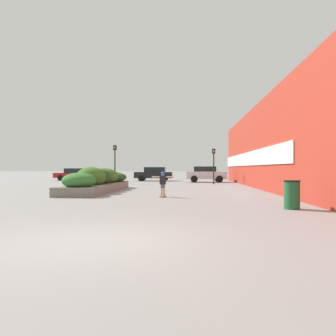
{
  "coord_description": "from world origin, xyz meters",
  "views": [
    {
      "loc": [
        1.77,
        -6.12,
        1.38
      ],
      "look_at": [
        0.27,
        17.62,
        1.42
      ],
      "focal_mm": 35.0,
      "sensor_mm": 36.0,
      "label": 1
    }
  ],
  "objects_px": {
    "skateboard": "(163,196)",
    "car_rightmost": "(76,174)",
    "skateboarder": "(163,181)",
    "car_leftmost": "(206,174)",
    "traffic_light_right": "(214,160)",
    "trash_bin": "(292,195)",
    "car_center_left": "(154,174)",
    "traffic_light_left": "(115,157)",
    "car_center_right": "(287,174)"
  },
  "relations": [
    {
      "from": "skateboard",
      "to": "car_rightmost",
      "type": "xyz_separation_m",
      "value": [
        -11.77,
        21.3,
        0.68
      ]
    },
    {
      "from": "skateboarder",
      "to": "car_leftmost",
      "type": "distance_m",
      "value": 17.67
    },
    {
      "from": "skateboarder",
      "to": "traffic_light_right",
      "type": "xyz_separation_m",
      "value": [
        3.46,
        13.26,
        1.38
      ]
    },
    {
      "from": "car_rightmost",
      "to": "traffic_light_right",
      "type": "distance_m",
      "value": 17.28
    },
    {
      "from": "skateboarder",
      "to": "trash_bin",
      "type": "bearing_deg",
      "value": -41.28
    },
    {
      "from": "trash_bin",
      "to": "car_center_left",
      "type": "height_order",
      "value": "car_center_left"
    },
    {
      "from": "car_leftmost",
      "to": "traffic_light_left",
      "type": "bearing_deg",
      "value": -66.29
    },
    {
      "from": "car_leftmost",
      "to": "traffic_light_right",
      "type": "xyz_separation_m",
      "value": [
        0.47,
        -4.15,
        1.33
      ]
    },
    {
      "from": "car_leftmost",
      "to": "traffic_light_left",
      "type": "relative_size",
      "value": 1.14
    },
    {
      "from": "traffic_light_left",
      "to": "traffic_light_right",
      "type": "distance_m",
      "value": 8.96
    },
    {
      "from": "trash_bin",
      "to": "car_center_left",
      "type": "distance_m",
      "value": 26.06
    },
    {
      "from": "car_center_right",
      "to": "car_rightmost",
      "type": "distance_m",
      "value": 23.4
    },
    {
      "from": "car_center_left",
      "to": "car_center_right",
      "type": "relative_size",
      "value": 0.88
    },
    {
      "from": "skateboard",
      "to": "trash_bin",
      "type": "relative_size",
      "value": 0.75
    },
    {
      "from": "car_center_left",
      "to": "car_center_right",
      "type": "bearing_deg",
      "value": -94.92
    },
    {
      "from": "traffic_light_right",
      "to": "skateboarder",
      "type": "bearing_deg",
      "value": -104.64
    },
    {
      "from": "car_center_right",
      "to": "car_rightmost",
      "type": "xyz_separation_m",
      "value": [
        -23.32,
        1.97,
        -0.01
      ]
    },
    {
      "from": "car_center_right",
      "to": "traffic_light_right",
      "type": "height_order",
      "value": "traffic_light_right"
    },
    {
      "from": "traffic_light_left",
      "to": "traffic_light_right",
      "type": "xyz_separation_m",
      "value": [
        8.94,
        -0.43,
        -0.22
      ]
    },
    {
      "from": "skateboarder",
      "to": "car_center_left",
      "type": "bearing_deg",
      "value": 99.03
    },
    {
      "from": "traffic_light_left",
      "to": "traffic_light_right",
      "type": "relative_size",
      "value": 1.12
    },
    {
      "from": "car_center_right",
      "to": "car_leftmost",
      "type": "bearing_deg",
      "value": 102.65
    },
    {
      "from": "skateboarder",
      "to": "traffic_light_left",
      "type": "xyz_separation_m",
      "value": [
        -5.48,
        13.7,
        1.6
      ]
    },
    {
      "from": "skateboarder",
      "to": "car_rightmost",
      "type": "xyz_separation_m",
      "value": [
        -11.77,
        21.3,
        -0.04
      ]
    },
    {
      "from": "skateboard",
      "to": "trash_bin",
      "type": "height_order",
      "value": "trash_bin"
    },
    {
      "from": "skateboarder",
      "to": "traffic_light_left",
      "type": "relative_size",
      "value": 0.33
    },
    {
      "from": "skateboarder",
      "to": "traffic_light_left",
      "type": "height_order",
      "value": "traffic_light_left"
    },
    {
      "from": "car_center_left",
      "to": "traffic_light_left",
      "type": "relative_size",
      "value": 1.18
    },
    {
      "from": "car_leftmost",
      "to": "car_rightmost",
      "type": "height_order",
      "value": "car_leftmost"
    },
    {
      "from": "traffic_light_left",
      "to": "trash_bin",
      "type": "bearing_deg",
      "value": -60.56
    },
    {
      "from": "car_rightmost",
      "to": "car_center_left",
      "type": "bearing_deg",
      "value": -94.67
    },
    {
      "from": "trash_bin",
      "to": "car_leftmost",
      "type": "distance_m",
      "value": 21.93
    },
    {
      "from": "skateboard",
      "to": "traffic_light_right",
      "type": "relative_size",
      "value": 0.23
    },
    {
      "from": "traffic_light_left",
      "to": "car_leftmost",
      "type": "bearing_deg",
      "value": 23.71
    },
    {
      "from": "car_rightmost",
      "to": "traffic_light_left",
      "type": "bearing_deg",
      "value": -140.41
    },
    {
      "from": "traffic_light_left",
      "to": "traffic_light_right",
      "type": "height_order",
      "value": "traffic_light_left"
    },
    {
      "from": "car_leftmost",
      "to": "traffic_light_right",
      "type": "bearing_deg",
      "value": 6.46
    },
    {
      "from": "trash_bin",
      "to": "traffic_light_right",
      "type": "xyz_separation_m",
      "value": [
        -1.29,
        17.71,
        1.67
      ]
    },
    {
      "from": "car_center_right",
      "to": "traffic_light_right",
      "type": "xyz_separation_m",
      "value": [
        -8.08,
        -6.07,
        1.41
      ]
    },
    {
      "from": "trash_bin",
      "to": "traffic_light_right",
      "type": "bearing_deg",
      "value": 94.17
    },
    {
      "from": "car_center_right",
      "to": "car_rightmost",
      "type": "bearing_deg",
      "value": 85.18
    },
    {
      "from": "skateboard",
      "to": "traffic_light_right",
      "type": "height_order",
      "value": "traffic_light_right"
    },
    {
      "from": "skateboard",
      "to": "trash_bin",
      "type": "bearing_deg",
      "value": -41.28
    },
    {
      "from": "trash_bin",
      "to": "traffic_light_right",
      "type": "distance_m",
      "value": 17.83
    },
    {
      "from": "traffic_light_left",
      "to": "skateboarder",
      "type": "bearing_deg",
      "value": -68.19
    },
    {
      "from": "car_leftmost",
      "to": "car_center_left",
      "type": "height_order",
      "value": "car_leftmost"
    },
    {
      "from": "car_leftmost",
      "to": "traffic_light_left",
      "type": "xyz_separation_m",
      "value": [
        -8.47,
        -3.72,
        1.55
      ]
    },
    {
      "from": "skateboard",
      "to": "car_leftmost",
      "type": "height_order",
      "value": "car_leftmost"
    },
    {
      "from": "skateboard",
      "to": "car_center_left",
      "type": "relative_size",
      "value": 0.18
    },
    {
      "from": "car_center_left",
      "to": "skateboard",
      "type": "bearing_deg",
      "value": -172.73
    }
  ]
}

